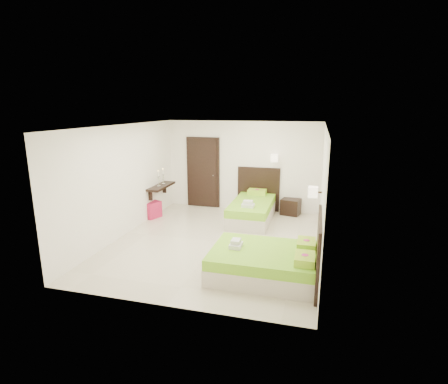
% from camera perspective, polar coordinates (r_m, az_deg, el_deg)
% --- Properties ---
extents(floor, '(5.50, 5.50, 0.00)m').
position_cam_1_polar(floor, '(8.04, -1.26, -8.09)').
color(floor, beige).
rests_on(floor, ground).
extents(bed_single, '(1.24, 2.06, 1.70)m').
position_cam_1_polar(bed_single, '(9.49, 4.68, -2.72)').
color(bed_single, beige).
rests_on(bed_single, ground).
extents(bed_double, '(1.91, 1.62, 1.57)m').
position_cam_1_polar(bed_double, '(6.44, 7.29, -11.21)').
color(bed_double, beige).
rests_on(bed_double, ground).
extents(nightstand, '(0.59, 0.54, 0.45)m').
position_cam_1_polar(nightstand, '(10.12, 10.83, -2.37)').
color(nightstand, black).
rests_on(nightstand, ground).
extents(ottoman, '(0.57, 0.57, 0.45)m').
position_cam_1_polar(ottoman, '(9.90, -11.90, -2.78)').
color(ottoman, '#AA163F').
rests_on(ottoman, ground).
extents(door, '(1.02, 0.15, 2.14)m').
position_cam_1_polar(door, '(10.58, -3.43, 3.15)').
color(door, black).
rests_on(door, ground).
extents(console_shelf, '(0.35, 1.20, 0.78)m').
position_cam_1_polar(console_shelf, '(9.95, -10.26, 0.90)').
color(console_shelf, black).
rests_on(console_shelf, ground).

